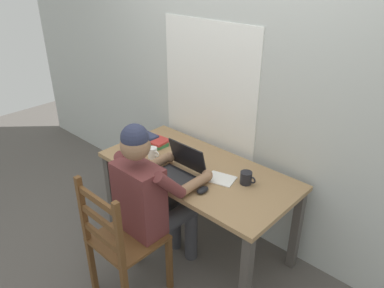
{
  "coord_description": "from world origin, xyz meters",
  "views": [
    {
      "loc": [
        1.6,
        -1.77,
        2.16
      ],
      "look_at": [
        -0.0,
        -0.05,
        0.95
      ],
      "focal_mm": 34.61,
      "sensor_mm": 36.0,
      "label": 1
    }
  ],
  "objects_px": {
    "laptop": "(179,170)",
    "computer_mouse": "(203,190)",
    "wooden_chair": "(121,242)",
    "coffee_mug_dark": "(246,178)",
    "desk": "(197,178)",
    "book_stack_main": "(157,142)",
    "coffee_mug_white": "(153,153)",
    "seated_person": "(152,195)"
  },
  "relations": [
    {
      "from": "seated_person",
      "to": "book_stack_main",
      "type": "xyz_separation_m",
      "value": [
        -0.49,
        0.49,
        0.06
      ]
    },
    {
      "from": "laptop",
      "to": "desk",
      "type": "bearing_deg",
      "value": 84.6
    },
    {
      "from": "desk",
      "to": "laptop",
      "type": "height_order",
      "value": "laptop"
    },
    {
      "from": "computer_mouse",
      "to": "coffee_mug_white",
      "type": "distance_m",
      "value": 0.61
    },
    {
      "from": "laptop",
      "to": "computer_mouse",
      "type": "bearing_deg",
      "value": -8.73
    },
    {
      "from": "seated_person",
      "to": "coffee_mug_white",
      "type": "distance_m",
      "value": 0.48
    },
    {
      "from": "laptop",
      "to": "coffee_mug_dark",
      "type": "xyz_separation_m",
      "value": [
        0.41,
        0.25,
        -0.01
      ]
    },
    {
      "from": "seated_person",
      "to": "laptop",
      "type": "relative_size",
      "value": 3.83
    },
    {
      "from": "coffee_mug_dark",
      "to": "desk",
      "type": "bearing_deg",
      "value": -168.72
    },
    {
      "from": "computer_mouse",
      "to": "book_stack_main",
      "type": "xyz_separation_m",
      "value": [
        -0.74,
        0.26,
        0.01
      ]
    },
    {
      "from": "desk",
      "to": "laptop",
      "type": "distance_m",
      "value": 0.22
    },
    {
      "from": "seated_person",
      "to": "book_stack_main",
      "type": "distance_m",
      "value": 0.69
    },
    {
      "from": "desk",
      "to": "wooden_chair",
      "type": "height_order",
      "value": "wooden_chair"
    },
    {
      "from": "coffee_mug_white",
      "to": "book_stack_main",
      "type": "distance_m",
      "value": 0.22
    },
    {
      "from": "desk",
      "to": "coffee_mug_dark",
      "type": "relative_size",
      "value": 12.48
    },
    {
      "from": "wooden_chair",
      "to": "computer_mouse",
      "type": "relative_size",
      "value": 9.58
    },
    {
      "from": "wooden_chair",
      "to": "coffee_mug_dark",
      "type": "bearing_deg",
      "value": 62.99
    },
    {
      "from": "desk",
      "to": "coffee_mug_white",
      "type": "distance_m",
      "value": 0.4
    },
    {
      "from": "computer_mouse",
      "to": "wooden_chair",
      "type": "bearing_deg",
      "value": -116.55
    },
    {
      "from": "desk",
      "to": "seated_person",
      "type": "height_order",
      "value": "seated_person"
    },
    {
      "from": "desk",
      "to": "coffee_mug_dark",
      "type": "distance_m",
      "value": 0.42
    },
    {
      "from": "desk",
      "to": "book_stack_main",
      "type": "height_order",
      "value": "book_stack_main"
    },
    {
      "from": "wooden_chair",
      "to": "computer_mouse",
      "type": "distance_m",
      "value": 0.63
    },
    {
      "from": "seated_person",
      "to": "coffee_mug_white",
      "type": "xyz_separation_m",
      "value": [
        -0.35,
        0.32,
        0.08
      ]
    },
    {
      "from": "laptop",
      "to": "book_stack_main",
      "type": "bearing_deg",
      "value": 155.56
    },
    {
      "from": "wooden_chair",
      "to": "laptop",
      "type": "distance_m",
      "value": 0.63
    },
    {
      "from": "laptop",
      "to": "wooden_chair",
      "type": "bearing_deg",
      "value": -89.86
    },
    {
      "from": "seated_person",
      "to": "laptop",
      "type": "xyz_separation_m",
      "value": [
        -0.0,
        0.27,
        0.09
      ]
    },
    {
      "from": "wooden_chair",
      "to": "laptop",
      "type": "xyz_separation_m",
      "value": [
        -0.0,
        0.55,
        0.31
      ]
    },
    {
      "from": "desk",
      "to": "laptop",
      "type": "bearing_deg",
      "value": -95.4
    },
    {
      "from": "book_stack_main",
      "to": "coffee_mug_white",
      "type": "bearing_deg",
      "value": -50.55
    },
    {
      "from": "desk",
      "to": "computer_mouse",
      "type": "relative_size",
      "value": 15.1
    },
    {
      "from": "laptop",
      "to": "book_stack_main",
      "type": "distance_m",
      "value": 0.53
    },
    {
      "from": "wooden_chair",
      "to": "coffee_mug_dark",
      "type": "distance_m",
      "value": 0.95
    },
    {
      "from": "computer_mouse",
      "to": "book_stack_main",
      "type": "distance_m",
      "value": 0.79
    },
    {
      "from": "laptop",
      "to": "seated_person",
      "type": "bearing_deg",
      "value": -89.72
    },
    {
      "from": "computer_mouse",
      "to": "coffee_mug_white",
      "type": "bearing_deg",
      "value": 171.5
    },
    {
      "from": "seated_person",
      "to": "wooden_chair",
      "type": "bearing_deg",
      "value": -90.0
    },
    {
      "from": "desk",
      "to": "coffee_mug_white",
      "type": "bearing_deg",
      "value": -161.73
    },
    {
      "from": "coffee_mug_dark",
      "to": "book_stack_main",
      "type": "height_order",
      "value": "coffee_mug_dark"
    },
    {
      "from": "coffee_mug_dark",
      "to": "book_stack_main",
      "type": "relative_size",
      "value": 0.62
    },
    {
      "from": "seated_person",
      "to": "computer_mouse",
      "type": "relative_size",
      "value": 12.63
    }
  ]
}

